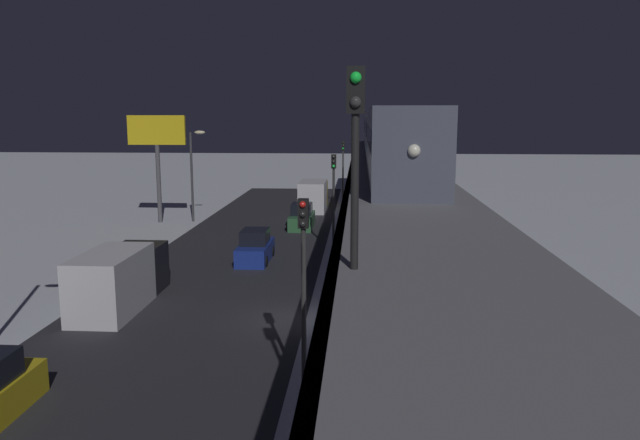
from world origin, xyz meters
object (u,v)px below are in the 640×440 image
Objects in this scene: traffic_light_near at (304,269)px; rail_signal at (355,133)px; sedan_blue at (255,249)px; box_truck at (120,278)px; traffic_light_far at (343,163)px; sedan_green at (302,218)px; commercial_billboard at (157,141)px; delivery_van at (314,195)px; traffic_light_mid at (334,188)px; subway_train at (384,132)px.

rail_signal is at bearing 104.17° from traffic_light_near.
sedan_blue is 10.68m from box_truck.
traffic_light_far reaches higher than box_truck.
sedan_green is 0.50× the size of commercial_billboard.
sedan_green is 13.88m from traffic_light_far.
sedan_blue is at bearing 84.69° from delivery_van.
traffic_light_mid is (-2.70, 18.38, 2.85)m from delivery_van.
sedan_blue is at bearing -116.75° from box_truck.
commercial_billboard is at bearing 37.01° from traffic_light_far.
delivery_van is 0.83× the size of commercial_billboard.
sedan_blue is 0.61× the size of box_truck.
commercial_billboard is (12.34, 8.09, 5.48)m from delivery_van.
box_truck is at bearing 77.64° from delivery_van.
rail_signal is 37.62m from sedan_green.
traffic_light_near is (3.57, 30.61, -3.42)m from subway_train.
rail_signal is 49.89m from traffic_light_far.
traffic_light_near is 35.38m from commercial_billboard.
traffic_light_far is (-4.70, -24.75, 3.41)m from sedan_blue.
box_truck is 1.16× the size of traffic_light_far.
subway_train is 10.25m from traffic_light_mid.
traffic_light_mid is (-4.70, -3.12, 3.41)m from sedan_blue.
sedan_blue is 11.74m from sedan_green.
sedan_blue is 21.60m from delivery_van.
box_truck is 24.22m from commercial_billboard.
box_truck is (4.80, 9.52, 0.56)m from sedan_blue.
traffic_light_near is (-2.90, 30.11, 3.40)m from sedan_green.
box_truck is at bearing -54.16° from rail_signal.
subway_train is at bearing 105.75° from traffic_light_far.
delivery_van is 5.09m from traffic_light_far.
sedan_green is at bearing 4.42° from subway_train.
commercial_billboard reaches higher than box_truck.
traffic_light_far reaches higher than sedan_green.
subway_train reaches higher than sedan_blue.
traffic_light_near is at bearing 83.35° from subway_train.
traffic_light_far is (0.00, -43.25, 0.00)m from traffic_light_near.
traffic_light_mid is at bearing -90.00° from traffic_light_near.
sedan_blue is at bearing 55.67° from subway_train.
traffic_light_mid reaches higher than box_truck.
delivery_van is 1.16× the size of traffic_light_far.
commercial_billboard is (15.04, -31.91, 2.63)m from traffic_light_near.
box_truck is 1.16× the size of traffic_light_near.
subway_train is 13.87× the size of rail_signal.
sedan_blue is at bearing -98.82° from sedan_green.
sedan_green is 0.70× the size of traffic_light_mid.
rail_signal reaches higher than sedan_green.
rail_signal is 0.62× the size of traffic_light_mid.
traffic_light_near is at bearing -75.83° from rail_signal.
subway_train is at bearing 4.42° from sedan_green.
subway_train is at bearing -121.14° from box_truck.
traffic_light_mid reaches higher than sedan_green.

